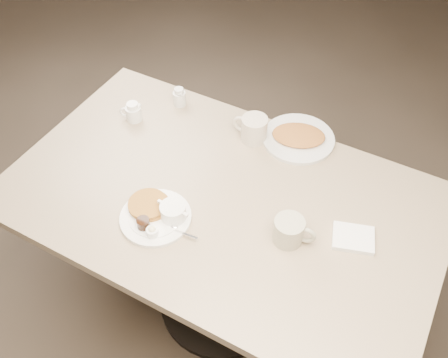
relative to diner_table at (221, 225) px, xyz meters
The scene contains 9 objects.
room 0.82m from the diner_table, ahead, with size 7.04×8.04×2.84m.
diner_table is the anchor object (origin of this frame).
main_plate 0.30m from the diner_table, 127.10° to the right, with size 0.30×0.25×0.07m.
coffee_mug_near 0.36m from the diner_table, 11.14° to the right, with size 0.15×0.11×0.09m.
napkin 0.50m from the diner_table, ahead, with size 0.16×0.14×0.02m.
coffee_mug_far 0.39m from the diner_table, 96.15° to the left, with size 0.14×0.10×0.10m.
creamer_left 0.57m from the diner_table, 159.54° to the left, with size 0.09×0.07×0.08m.
creamer_right 0.57m from the diner_table, 137.73° to the left, with size 0.07×0.07×0.08m.
hash_plate 0.45m from the diner_table, 72.42° to the left, with size 0.36×0.36×0.04m.
Camera 1 is at (0.53, -0.96, 2.06)m, focal length 39.52 mm.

